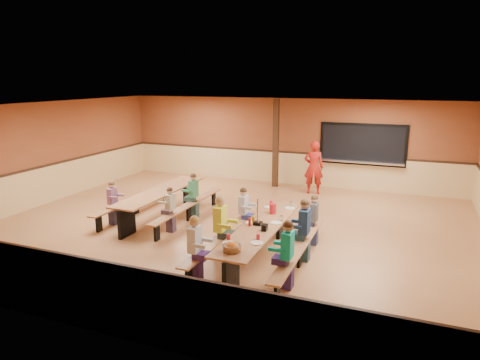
% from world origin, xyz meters
% --- Properties ---
extents(ground, '(12.00, 12.00, 0.00)m').
position_xyz_m(ground, '(0.00, 0.00, 0.00)').
color(ground, '#975F39').
rests_on(ground, ground).
extents(room_envelope, '(12.04, 10.04, 3.02)m').
position_xyz_m(room_envelope, '(0.00, 0.00, 0.69)').
color(room_envelope, brown).
rests_on(room_envelope, ground).
extents(kitchen_pass_through, '(2.78, 0.28, 1.38)m').
position_xyz_m(kitchen_pass_through, '(2.60, 4.96, 1.49)').
color(kitchen_pass_through, black).
rests_on(kitchen_pass_through, ground).
extents(structural_post, '(0.18, 0.18, 3.00)m').
position_xyz_m(structural_post, '(-0.20, 4.40, 1.50)').
color(structural_post, black).
rests_on(structural_post, ground).
extents(cafeteria_table_main, '(1.91, 3.70, 0.74)m').
position_xyz_m(cafeteria_table_main, '(1.34, -1.67, 0.53)').
color(cafeteria_table_main, '#98623C').
rests_on(cafeteria_table_main, ground).
extents(cafeteria_table_second, '(1.91, 3.70, 0.74)m').
position_xyz_m(cafeteria_table_second, '(-2.06, 0.04, 0.53)').
color(cafeteria_table_second, '#98623C').
rests_on(cafeteria_table_second, ground).
extents(seated_child_white_left, '(0.38, 0.31, 1.23)m').
position_xyz_m(seated_child_white_left, '(0.52, -2.96, 0.61)').
color(seated_child_white_left, silver).
rests_on(seated_child_white_left, ground).
extents(seated_adult_yellow, '(0.42, 0.34, 1.31)m').
position_xyz_m(seated_adult_yellow, '(0.52, -1.81, 0.66)').
color(seated_adult_yellow, yellow).
rests_on(seated_adult_yellow, ground).
extents(seated_child_grey_left, '(0.35, 0.29, 1.17)m').
position_xyz_m(seated_child_grey_left, '(0.52, -0.51, 0.58)').
color(seated_child_grey_left, silver).
rests_on(seated_child_grey_left, ground).
extents(seated_child_teal_right, '(0.38, 0.31, 1.24)m').
position_xyz_m(seated_child_teal_right, '(2.17, -2.62, 0.62)').
color(seated_child_teal_right, '#11AC98').
rests_on(seated_child_teal_right, ground).
extents(seated_child_navy_right, '(0.41, 0.33, 1.29)m').
position_xyz_m(seated_child_navy_right, '(2.17, -1.33, 0.64)').
color(seated_child_navy_right, navy).
rests_on(seated_child_navy_right, ground).
extents(seated_child_char_right, '(0.33, 0.27, 1.13)m').
position_xyz_m(seated_child_char_right, '(2.17, -0.41, 0.57)').
color(seated_child_char_right, '#494B52').
rests_on(seated_child_char_right, ground).
extents(seated_child_purple_sec, '(0.32, 0.27, 1.12)m').
position_xyz_m(seated_child_purple_sec, '(-2.89, -0.94, 0.56)').
color(seated_child_purple_sec, '#835277').
rests_on(seated_child_purple_sec, ground).
extents(seated_child_green_sec, '(0.36, 0.29, 1.19)m').
position_xyz_m(seated_child_green_sec, '(-1.24, 0.34, 0.59)').
color(seated_child_green_sec, '#347E51').
rests_on(seated_child_green_sec, ground).
extents(seated_child_tan_sec, '(0.32, 0.26, 1.10)m').
position_xyz_m(seated_child_tan_sec, '(-1.24, -0.87, 0.55)').
color(seated_child_tan_sec, '#B4AE92').
rests_on(seated_child_tan_sec, ground).
extents(standing_woman, '(0.70, 0.54, 1.73)m').
position_xyz_m(standing_woman, '(1.22, 3.97, 0.87)').
color(standing_woman, '#AD1B13').
rests_on(standing_woman, ground).
extents(punch_pitcher, '(0.16, 0.16, 0.22)m').
position_xyz_m(punch_pitcher, '(1.32, -0.78, 0.85)').
color(punch_pitcher, red).
rests_on(punch_pitcher, cafeteria_table_main).
extents(chip_bowl, '(0.32, 0.32, 0.15)m').
position_xyz_m(chip_bowl, '(1.30, -3.08, 0.81)').
color(chip_bowl, orange).
rests_on(chip_bowl, cafeteria_table_main).
extents(napkin_dispenser, '(0.10, 0.14, 0.13)m').
position_xyz_m(napkin_dispenser, '(1.50, -1.88, 0.80)').
color(napkin_dispenser, black).
rests_on(napkin_dispenser, cafeteria_table_main).
extents(condiment_mustard, '(0.06, 0.06, 0.17)m').
position_xyz_m(condiment_mustard, '(1.16, -1.59, 0.82)').
color(condiment_mustard, yellow).
rests_on(condiment_mustard, cafeteria_table_main).
extents(condiment_ketchup, '(0.06, 0.06, 0.17)m').
position_xyz_m(condiment_ketchup, '(1.14, -1.74, 0.82)').
color(condiment_ketchup, '#B2140F').
rests_on(condiment_ketchup, cafeteria_table_main).
extents(table_paddle, '(0.16, 0.16, 0.56)m').
position_xyz_m(table_paddle, '(1.27, -1.60, 0.88)').
color(table_paddle, black).
rests_on(table_paddle, cafeteria_table_main).
extents(place_settings, '(0.65, 3.30, 0.11)m').
position_xyz_m(place_settings, '(1.34, -1.67, 0.80)').
color(place_settings, beige).
rests_on(place_settings, cafeteria_table_main).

